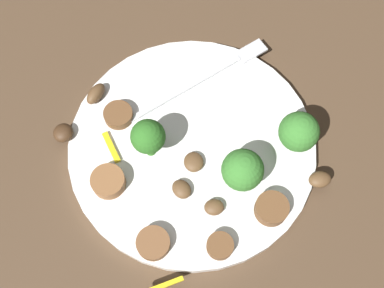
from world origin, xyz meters
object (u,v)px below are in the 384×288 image
(mushroom_1, at_px, (194,162))
(mushroom_5, at_px, (214,207))
(broccoli_floret_1, at_px, (299,132))
(mushroom_4, at_px, (96,94))
(broccoli_floret_2, at_px, (243,170))
(sausage_slice_2, at_px, (153,243))
(mushroom_3, at_px, (320,179))
(pepper_strip_2, at_px, (164,285))
(sausage_slice_0, at_px, (108,182))
(sausage_slice_3, at_px, (271,209))
(mushroom_2, at_px, (182,189))
(plate, at_px, (192,146))
(pepper_strip_1, at_px, (111,147))
(mushroom_0, at_px, (63,133))
(sausage_slice_4, at_px, (220,246))
(sausage_slice_1, at_px, (118,115))
(broccoli_floret_0, at_px, (148,137))
(fork, at_px, (210,75))

(mushroom_1, xyz_separation_m, mushroom_5, (-0.01, -0.05, 0.00))
(broccoli_floret_1, xyz_separation_m, mushroom_4, (-0.14, 0.17, -0.03))
(broccoli_floret_2, relative_size, sausage_slice_2, 1.61)
(mushroom_3, height_order, pepper_strip_2, mushroom_3)
(mushroom_5, bearing_deg, sausage_slice_0, 132.01)
(mushroom_5, bearing_deg, broccoli_floret_1, 4.81)
(sausage_slice_3, distance_m, mushroom_2, 0.09)
(broccoli_floret_1, height_order, mushroom_1, broccoli_floret_1)
(plate, distance_m, pepper_strip_1, 0.09)
(sausage_slice_2, relative_size, mushroom_2, 1.52)
(mushroom_0, relative_size, mushroom_5, 1.08)
(sausage_slice_0, height_order, mushroom_0, sausage_slice_0)
(sausage_slice_4, relative_size, pepper_strip_1, 0.72)
(sausage_slice_1, bearing_deg, mushroom_2, -84.71)
(broccoli_floret_1, distance_m, mushroom_2, 0.13)
(broccoli_floret_2, bearing_deg, mushroom_5, -166.56)
(broccoli_floret_0, bearing_deg, mushroom_0, 134.64)
(broccoli_floret_1, bearing_deg, mushroom_0, 142.75)
(mushroom_2, bearing_deg, broccoli_floret_1, -11.25)
(mushroom_4, relative_size, pepper_strip_2, 0.72)
(mushroom_2, distance_m, pepper_strip_2, 0.09)
(plate, bearing_deg, fork, 42.40)
(fork, bearing_deg, sausage_slice_2, -140.02)
(mushroom_1, height_order, pepper_strip_1, mushroom_1)
(broccoli_floret_1, distance_m, mushroom_5, 0.11)
(sausage_slice_4, height_order, mushroom_4, mushroom_4)
(mushroom_1, bearing_deg, sausage_slice_1, 112.15)
(fork, distance_m, mushroom_3, 0.17)
(broccoli_floret_0, bearing_deg, sausage_slice_3, -62.24)
(broccoli_floret_0, xyz_separation_m, broccoli_floret_1, (0.13, -0.08, -0.00))
(sausage_slice_1, distance_m, pepper_strip_2, 0.18)
(mushroom_2, xyz_separation_m, mushroom_5, (0.02, -0.03, -0.00))
(broccoli_floret_0, bearing_deg, mushroom_4, 99.44)
(sausage_slice_4, relative_size, mushroom_5, 1.32)
(broccoli_floret_2, xyz_separation_m, sausage_slice_0, (-0.11, 0.07, -0.02))
(sausage_slice_3, height_order, mushroom_3, sausage_slice_3)
(sausage_slice_3, bearing_deg, mushroom_2, 132.51)
(plate, relative_size, broccoli_floret_2, 4.98)
(broccoli_floret_2, height_order, mushroom_0, broccoli_floret_2)
(sausage_slice_0, relative_size, mushroom_4, 1.25)
(mushroom_0, bearing_deg, sausage_slice_2, -83.88)
(sausage_slice_1, bearing_deg, mushroom_5, -79.47)
(sausage_slice_3, bearing_deg, mushroom_5, 143.46)
(sausage_slice_1, height_order, pepper_strip_1, sausage_slice_1)
(fork, bearing_deg, broccoli_floret_1, -78.52)
(sausage_slice_2, relative_size, mushroom_5, 1.65)
(fork, height_order, broccoli_floret_1, broccoli_floret_1)
(sausage_slice_4, height_order, pepper_strip_1, sausage_slice_4)
(mushroom_3, bearing_deg, sausage_slice_3, 176.72)
(mushroom_2, relative_size, pepper_strip_2, 0.56)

